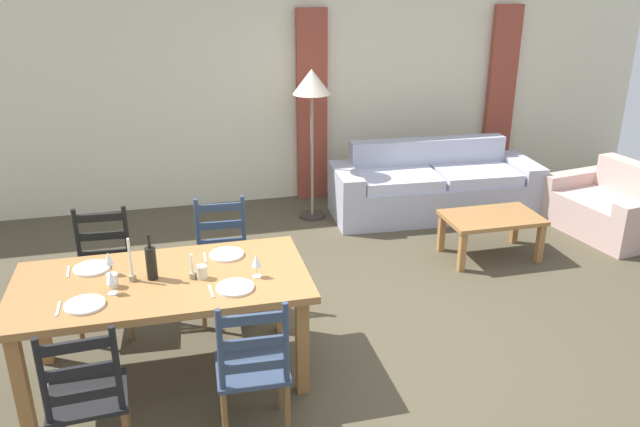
# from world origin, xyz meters

# --- Properties ---
(ground_plane) EXTENTS (9.60, 9.60, 0.02)m
(ground_plane) POSITION_xyz_m (0.00, 0.00, -0.01)
(ground_plane) COLOR #494130
(wall_far) EXTENTS (9.60, 0.16, 2.70)m
(wall_far) POSITION_xyz_m (0.00, 3.30, 1.35)
(wall_far) COLOR beige
(wall_far) RESTS_ON ground_plane
(curtain_panel_left) EXTENTS (0.35, 0.08, 2.20)m
(curtain_panel_left) POSITION_xyz_m (0.52, 3.16, 1.10)
(curtain_panel_left) COLOR #964131
(curtain_panel_left) RESTS_ON ground_plane
(curtain_panel_right) EXTENTS (0.35, 0.08, 2.20)m
(curtain_panel_right) POSITION_xyz_m (2.92, 3.16, 1.10)
(curtain_panel_right) COLOR #964131
(curtain_panel_right) RESTS_ON ground_plane
(dining_table) EXTENTS (1.90, 0.96, 0.75)m
(dining_table) POSITION_xyz_m (-1.26, -0.11, 0.66)
(dining_table) COLOR #9D6B3A
(dining_table) RESTS_ON ground_plane
(dining_chair_near_left) EXTENTS (0.45, 0.43, 0.96)m
(dining_chair_near_left) POSITION_xyz_m (-1.68, -0.89, 0.48)
(dining_chair_near_left) COLOR black
(dining_chair_near_left) RESTS_ON ground_plane
(dining_chair_near_right) EXTENTS (0.44, 0.42, 0.96)m
(dining_chair_near_right) POSITION_xyz_m (-0.78, -0.85, 0.48)
(dining_chair_near_right) COLOR #2E3D55
(dining_chair_near_right) RESTS_ON ground_plane
(dining_chair_far_left) EXTENTS (0.44, 0.42, 0.96)m
(dining_chair_far_left) POSITION_xyz_m (-1.69, 0.64, 0.48)
(dining_chair_far_left) COLOR black
(dining_chair_far_left) RESTS_ON ground_plane
(dining_chair_far_right) EXTENTS (0.44, 0.42, 0.96)m
(dining_chair_far_right) POSITION_xyz_m (-0.79, 0.64, 0.48)
(dining_chair_far_right) COLOR #2C3D58
(dining_chair_far_right) RESTS_ON ground_plane
(dinner_plate_near_left) EXTENTS (0.24, 0.24, 0.02)m
(dinner_plate_near_left) POSITION_xyz_m (-1.71, -0.36, 0.76)
(dinner_plate_near_left) COLOR white
(dinner_plate_near_left) RESTS_ON dining_table
(fork_near_left) EXTENTS (0.02, 0.17, 0.01)m
(fork_near_left) POSITION_xyz_m (-1.86, -0.36, 0.75)
(fork_near_left) COLOR silver
(fork_near_left) RESTS_ON dining_table
(dinner_plate_near_right) EXTENTS (0.24, 0.24, 0.02)m
(dinner_plate_near_right) POSITION_xyz_m (-0.81, -0.36, 0.76)
(dinner_plate_near_right) COLOR white
(dinner_plate_near_right) RESTS_ON dining_table
(fork_near_right) EXTENTS (0.03, 0.17, 0.01)m
(fork_near_right) POSITION_xyz_m (-0.96, -0.36, 0.75)
(fork_near_right) COLOR silver
(fork_near_right) RESTS_ON dining_table
(dinner_plate_far_left) EXTENTS (0.24, 0.24, 0.02)m
(dinner_plate_far_left) POSITION_xyz_m (-1.71, 0.14, 0.76)
(dinner_plate_far_left) COLOR white
(dinner_plate_far_left) RESTS_ON dining_table
(fork_far_left) EXTENTS (0.03, 0.17, 0.01)m
(fork_far_left) POSITION_xyz_m (-1.86, 0.14, 0.75)
(fork_far_left) COLOR silver
(fork_far_left) RESTS_ON dining_table
(dinner_plate_far_right) EXTENTS (0.24, 0.24, 0.02)m
(dinner_plate_far_right) POSITION_xyz_m (-0.81, 0.14, 0.76)
(dinner_plate_far_right) COLOR white
(dinner_plate_far_right) RESTS_ON dining_table
(fork_far_right) EXTENTS (0.02, 0.17, 0.01)m
(fork_far_right) POSITION_xyz_m (-0.96, 0.14, 0.75)
(fork_far_right) COLOR silver
(fork_far_right) RESTS_ON dining_table
(wine_bottle) EXTENTS (0.07, 0.07, 0.32)m
(wine_bottle) POSITION_xyz_m (-1.31, -0.09, 0.87)
(wine_bottle) COLOR black
(wine_bottle) RESTS_ON dining_table
(wine_glass_near_left) EXTENTS (0.06, 0.06, 0.16)m
(wine_glass_near_left) POSITION_xyz_m (-1.55, -0.24, 0.86)
(wine_glass_near_left) COLOR white
(wine_glass_near_left) RESTS_ON dining_table
(wine_glass_near_right) EXTENTS (0.06, 0.06, 0.16)m
(wine_glass_near_right) POSITION_xyz_m (-0.65, -0.23, 0.86)
(wine_glass_near_right) COLOR white
(wine_glass_near_right) RESTS_ON dining_table
(wine_glass_far_left) EXTENTS (0.06, 0.06, 0.16)m
(wine_glass_far_left) POSITION_xyz_m (-1.58, 0.04, 0.86)
(wine_glass_far_left) COLOR white
(wine_glass_far_left) RESTS_ON dining_table
(coffee_cup_primary) EXTENTS (0.07, 0.07, 0.09)m
(coffee_cup_primary) POSITION_xyz_m (-1.00, -0.16, 0.80)
(coffee_cup_primary) COLOR beige
(coffee_cup_primary) RESTS_ON dining_table
(coffee_cup_secondary) EXTENTS (0.07, 0.07, 0.09)m
(coffee_cup_secondary) POSITION_xyz_m (-1.55, -0.14, 0.80)
(coffee_cup_secondary) COLOR beige
(coffee_cup_secondary) RESTS_ON dining_table
(candle_tall) EXTENTS (0.05, 0.05, 0.30)m
(candle_tall) POSITION_xyz_m (-1.44, -0.09, 0.84)
(candle_tall) COLOR #998C66
(candle_tall) RESTS_ON dining_table
(candle_short) EXTENTS (0.05, 0.05, 0.17)m
(candle_short) POSITION_xyz_m (-1.06, -0.15, 0.80)
(candle_short) COLOR #998C66
(candle_short) RESTS_ON dining_table
(couch) EXTENTS (2.32, 0.92, 0.80)m
(couch) POSITION_xyz_m (1.72, 2.34, 0.29)
(couch) COLOR #A9ABBE
(couch) RESTS_ON ground_plane
(coffee_table) EXTENTS (0.90, 0.56, 0.42)m
(coffee_table) POSITION_xyz_m (1.80, 1.12, 0.36)
(coffee_table) COLOR #9D6B3A
(coffee_table) RESTS_ON ground_plane
(armchair_upholstered) EXTENTS (0.98, 1.28, 0.72)m
(armchair_upholstered) POSITION_xyz_m (3.33, 1.38, 0.25)
(armchair_upholstered) COLOR #C6A59B
(armchair_upholstered) RESTS_ON ground_plane
(standing_lamp) EXTENTS (0.40, 0.40, 1.64)m
(standing_lamp) POSITION_xyz_m (0.37, 2.52, 1.41)
(standing_lamp) COLOR #332D28
(standing_lamp) RESTS_ON ground_plane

